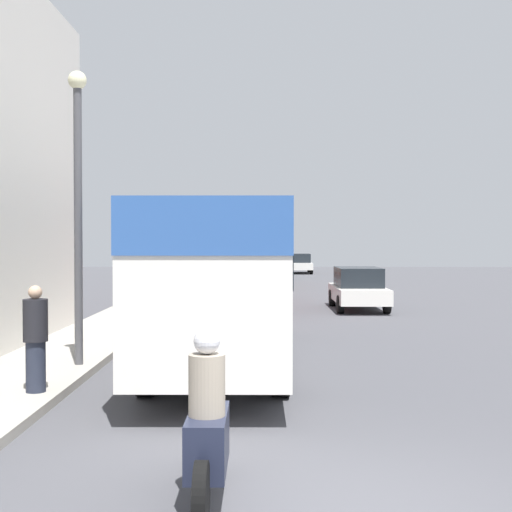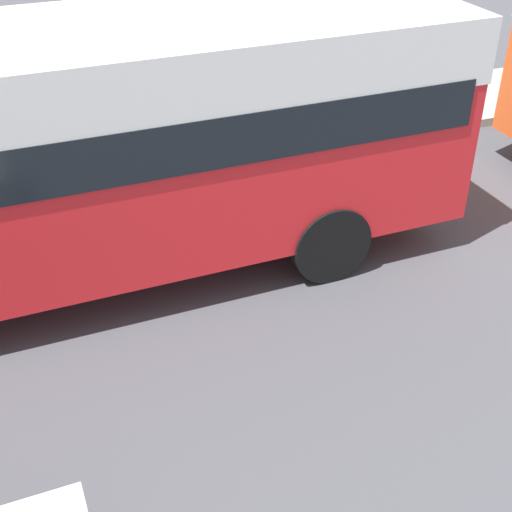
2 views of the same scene
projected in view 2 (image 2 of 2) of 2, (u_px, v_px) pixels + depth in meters
The scene contains 1 object.
bus_following at pixel (38, 133), 7.71m from camera, with size 2.55×9.89×3.02m.
Camera 2 is at (5.58, 21.68, 5.06)m, focal length 50.00 mm.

